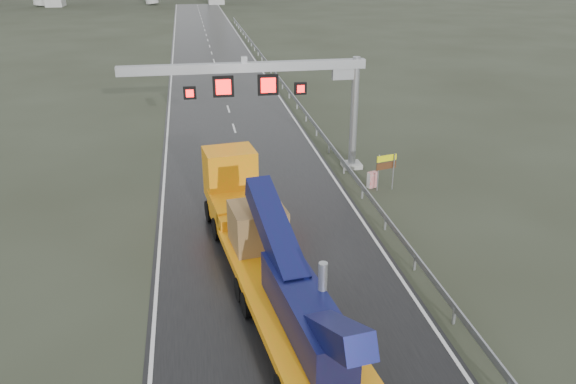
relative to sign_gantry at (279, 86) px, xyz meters
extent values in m
plane|color=#2B2E20|center=(-2.10, -17.99, -5.61)|extent=(400.00, 400.00, 0.00)
cube|color=black|center=(-2.10, 22.01, -5.60)|extent=(11.00, 200.00, 0.02)
cube|color=#9D9D99|center=(4.80, 0.01, -5.46)|extent=(1.20, 1.20, 0.30)
cylinder|color=#96999E|center=(4.80, 0.01, -2.01)|extent=(0.48, 0.48, 7.20)
cube|color=#96999E|center=(-2.10, 0.01, 1.19)|extent=(14.80, 0.55, 0.55)
cube|color=#96999E|center=(4.00, 0.01, 0.69)|extent=(1.40, 0.35, 0.90)
cube|color=#96999E|center=(-2.10, 0.01, 1.64)|extent=(0.35, 0.35, 0.35)
cube|color=black|center=(-3.40, -0.04, 0.09)|extent=(1.25, 0.25, 1.25)
cube|color=#FF0C0C|center=(-3.40, -0.18, 0.09)|extent=(0.90, 0.02, 0.90)
cube|color=black|center=(-0.70, -0.04, 0.09)|extent=(1.25, 0.25, 1.25)
cube|color=#FF0C0C|center=(-0.70, -0.18, 0.09)|extent=(0.90, 0.02, 0.90)
cube|color=black|center=(-5.40, -0.04, -0.21)|extent=(0.75, 0.25, 0.75)
cube|color=#FF0C0C|center=(-5.40, -0.18, -0.21)|extent=(0.54, 0.02, 0.54)
cube|color=black|center=(1.30, -0.04, -0.21)|extent=(0.75, 0.25, 0.75)
cube|color=#FF0C0C|center=(1.30, -0.18, -0.21)|extent=(0.54, 0.02, 0.54)
cube|color=orange|center=(-2.19, -16.98, -4.54)|extent=(4.68, 14.57, 0.36)
cube|color=orange|center=(-3.16, -9.47, -4.13)|extent=(2.79, 1.56, 0.51)
cube|color=orange|center=(-3.37, -7.85, -4.39)|extent=(3.03, 3.38, 1.23)
cube|color=orange|center=(-3.61, -6.02, -3.16)|extent=(2.80, 2.36, 2.66)
cube|color=black|center=(-3.74, -4.99, -2.85)|extent=(2.34, 0.35, 1.23)
cube|color=#10194E|center=(-2.06, -17.99, -3.57)|extent=(2.21, 6.27, 1.43)
cube|color=#10194E|center=(-2.52, -14.44, -2.34)|extent=(1.74, 5.72, 2.61)
cube|color=#10194E|center=(-1.73, -20.53, -2.65)|extent=(1.43, 4.14, 2.47)
cylinder|color=#96999E|center=(-1.45, -17.91, -2.65)|extent=(0.34, 0.34, 1.64)
cube|color=olive|center=(-2.87, -11.70, -3.44)|extent=(2.52, 2.52, 1.84)
cylinder|color=black|center=(-2.52, -14.44, -5.10)|extent=(3.07, 1.40, 1.02)
cylinder|color=black|center=(-3.58, -6.23, -5.05)|extent=(2.88, 1.47, 1.12)
cylinder|color=#96999E|center=(5.22, -4.04, -4.49)|extent=(0.07, 0.07, 2.25)
cylinder|color=#96999E|center=(6.15, -4.04, -4.49)|extent=(0.07, 0.07, 2.25)
cube|color=#FDFF0D|center=(5.69, -4.04, -3.60)|extent=(1.29, 0.36, 0.37)
cube|color=#502C17|center=(5.69, -4.04, -4.07)|extent=(1.29, 0.36, 0.42)
cube|color=red|center=(5.06, -3.53, -5.12)|extent=(0.65, 0.50, 0.98)
camera|label=1|loc=(-5.36, -33.41, 7.64)|focal=35.00mm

